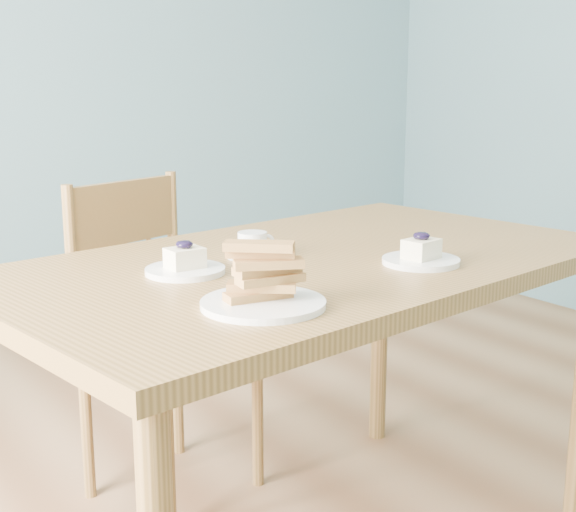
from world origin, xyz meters
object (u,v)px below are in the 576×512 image
at_px(dining_chair, 160,337).
at_px(cheesecake_plate_far, 185,265).
at_px(coffee_cup, 253,247).
at_px(biscotti_plate, 263,285).
at_px(cheesecake_plate_near, 421,256).
at_px(dining_table, 310,290).

xyz_separation_m(dining_chair, cheesecake_plate_far, (-0.19, -0.56, 0.36)).
height_order(coffee_cup, biscotti_plate, biscotti_plate).
xyz_separation_m(cheesecake_plate_near, biscotti_plate, (-0.50, -0.09, 0.02)).
xyz_separation_m(dining_chair, coffee_cup, (0.02, -0.50, 0.36)).
relative_size(dining_chair, cheesecake_plate_far, 5.39).
relative_size(dining_table, coffee_cup, 13.33).
bearing_deg(dining_table, coffee_cup, 138.56).
xyz_separation_m(dining_table, cheesecake_plate_far, (-0.33, 0.02, 0.10)).
bearing_deg(dining_table, biscotti_plate, -146.06).
xyz_separation_m(dining_chair, cheesecake_plate_near, (0.31, -0.79, 0.36)).
height_order(dining_table, biscotti_plate, biscotti_plate).
relative_size(dining_table, cheesecake_plate_far, 9.30).
xyz_separation_m(cheesecake_plate_far, biscotti_plate, (-0.00, -0.32, 0.02)).
xyz_separation_m(dining_table, dining_chair, (-0.14, 0.58, -0.26)).
bearing_deg(cheesecake_plate_near, biscotti_plate, -169.51).
distance_m(cheesecake_plate_near, cheesecake_plate_far, 0.55).
height_order(dining_chair, cheesecake_plate_far, dining_chair).
bearing_deg(cheesecake_plate_near, dining_chair, 111.31).
xyz_separation_m(cheesecake_plate_near, coffee_cup, (-0.29, 0.28, 0.01)).
xyz_separation_m(cheesecake_plate_near, cheesecake_plate_far, (-0.50, 0.23, -0.00)).
height_order(dining_chair, biscotti_plate, dining_chair).
xyz_separation_m(cheesecake_plate_far, coffee_cup, (0.21, 0.05, 0.01)).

